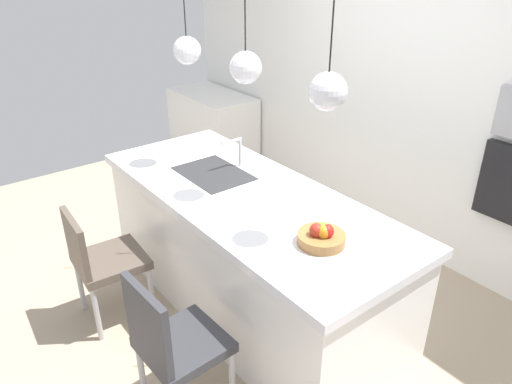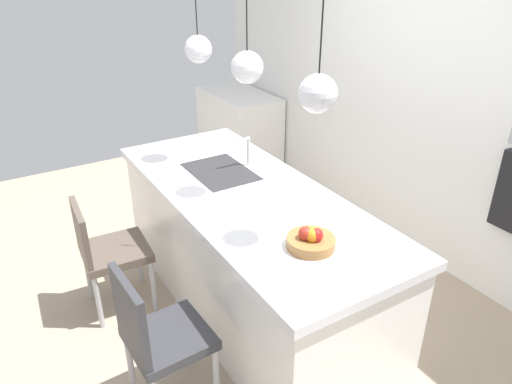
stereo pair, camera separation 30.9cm
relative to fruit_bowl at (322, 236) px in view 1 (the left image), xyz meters
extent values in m
plane|color=tan|center=(-0.74, 0.04, -0.98)|extent=(6.60, 6.60, 0.00)
cube|color=white|center=(-0.74, 1.69, 0.32)|extent=(6.00, 0.10, 2.60)
cube|color=white|center=(-0.74, 0.04, -0.54)|extent=(2.37, 0.92, 0.87)
cube|color=white|center=(-0.74, 0.04, -0.08)|extent=(2.43, 0.98, 0.06)
cube|color=#2D2D30|center=(-1.14, 0.04, -0.05)|extent=(0.56, 0.40, 0.02)
cylinder|color=silver|center=(-1.14, 0.28, 0.06)|extent=(0.02, 0.02, 0.22)
cylinder|color=silver|center=(-1.14, 0.20, 0.16)|extent=(0.02, 0.16, 0.02)
cylinder|color=#9E6B38|center=(0.00, 0.00, -0.02)|extent=(0.27, 0.27, 0.06)
sphere|color=#B22D1E|center=(-0.01, -0.03, 0.04)|extent=(0.08, 0.08, 0.08)
sphere|color=red|center=(0.02, 0.01, 0.04)|extent=(0.08, 0.08, 0.08)
sphere|color=olive|center=(0.00, 0.01, 0.04)|extent=(0.08, 0.08, 0.08)
sphere|color=orange|center=(0.02, -0.01, 0.04)|extent=(0.08, 0.08, 0.08)
cube|color=white|center=(-3.14, 1.32, -0.54)|extent=(1.10, 0.60, 0.87)
cube|color=brown|center=(-1.24, -0.76, -0.52)|extent=(0.46, 0.47, 0.06)
cube|color=brown|center=(-1.25, -0.97, -0.30)|extent=(0.42, 0.07, 0.37)
cylinder|color=#B2B2B7|center=(-1.04, -0.58, -0.76)|extent=(0.04, 0.04, 0.43)
cylinder|color=#B2B2B7|center=(-1.41, -0.56, -0.76)|extent=(0.04, 0.04, 0.43)
cylinder|color=#B2B2B7|center=(-1.06, -0.97, -0.76)|extent=(0.04, 0.04, 0.43)
cylinder|color=#B2B2B7|center=(-1.44, -0.94, -0.76)|extent=(0.04, 0.04, 0.43)
cube|color=#333338|center=(-0.24, -0.76, -0.52)|extent=(0.44, 0.45, 0.06)
cube|color=#333338|center=(-0.23, -0.96, -0.27)|extent=(0.40, 0.06, 0.44)
cylinder|color=#B2B2B7|center=(-0.07, -0.57, -0.77)|extent=(0.04, 0.04, 0.43)
cylinder|color=#B2B2B7|center=(-0.43, -0.59, -0.77)|extent=(0.04, 0.04, 0.43)
cylinder|color=#B2B2B7|center=(-0.41, -0.96, -0.77)|extent=(0.04, 0.04, 0.43)
sphere|color=silver|center=(-1.41, 0.04, 0.78)|extent=(0.19, 0.19, 0.19)
sphere|color=silver|center=(-0.74, 0.04, 0.78)|extent=(0.19, 0.19, 0.19)
sphere|color=silver|center=(-0.07, 0.04, 0.78)|extent=(0.19, 0.19, 0.19)
cylinder|color=black|center=(-0.07, 0.04, 1.17)|extent=(0.01, 0.01, 0.60)
camera|label=1|loc=(1.54, -1.65, 1.40)|focal=33.74mm
camera|label=2|loc=(1.72, -1.40, 1.40)|focal=33.74mm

